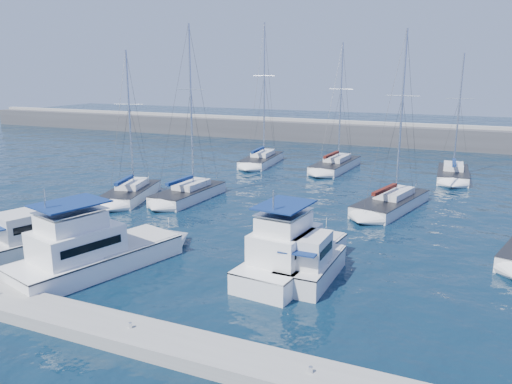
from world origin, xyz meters
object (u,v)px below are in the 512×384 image
at_px(sailboat_back_b, 335,165).
at_px(sailboat_mid_a, 131,193).
at_px(sailboat_mid_d, 391,203).
at_px(sailboat_back_c, 453,174).
at_px(sailboat_back_a, 262,160).
at_px(motor_yacht_port_outer, 37,238).
at_px(motor_yacht_stbd_inner, 290,254).
at_px(sailboat_mid_b, 189,193).
at_px(motor_yacht_stbd_outer, 310,264).
at_px(motor_yacht_port_inner, 90,253).

bearing_deg(sailboat_back_b, sailboat_mid_a, -118.48).
distance_m(sailboat_mid_d, sailboat_back_b, 17.11).
height_order(sailboat_back_b, sailboat_back_c, sailboat_back_b).
relative_size(sailboat_back_b, sailboat_back_c, 1.10).
distance_m(sailboat_back_a, sailboat_back_b, 9.20).
bearing_deg(motor_yacht_port_outer, motor_yacht_stbd_inner, 29.43).
relative_size(sailboat_mid_b, sailboat_back_a, 0.91).
xyz_separation_m(motor_yacht_stbd_inner, motor_yacht_stbd_outer, (1.31, -0.53, -0.19)).
bearing_deg(sailboat_mid_d, motor_yacht_port_inner, -109.89).
relative_size(motor_yacht_stbd_outer, sailboat_back_a, 0.33).
bearing_deg(motor_yacht_stbd_inner, sailboat_mid_a, 157.58).
height_order(motor_yacht_port_outer, sailboat_back_c, sailboat_back_c).
bearing_deg(motor_yacht_stbd_inner, motor_yacht_port_outer, -162.19).
height_order(motor_yacht_port_outer, motor_yacht_port_inner, motor_yacht_port_inner).
bearing_deg(motor_yacht_stbd_inner, sailboat_mid_d, 85.18).
xyz_separation_m(sailboat_mid_d, sailboat_back_b, (-8.70, 14.73, -0.00)).
height_order(motor_yacht_stbd_outer, sailboat_back_c, sailboat_back_c).
xyz_separation_m(sailboat_mid_b, sailboat_back_a, (-0.78, 18.41, 0.01)).
distance_m(sailboat_mid_d, sailboat_back_a, 22.96).
relative_size(motor_yacht_stbd_inner, sailboat_back_c, 0.70).
bearing_deg(motor_yacht_port_inner, sailboat_back_b, 97.97).
xyz_separation_m(motor_yacht_port_inner, motor_yacht_stbd_outer, (11.84, 3.87, -0.19)).
height_order(motor_yacht_port_inner, sailboat_mid_a, sailboat_mid_a).
relative_size(sailboat_mid_a, sailboat_mid_d, 0.90).
bearing_deg(sailboat_back_a, motor_yacht_stbd_outer, -67.36).
distance_m(motor_yacht_port_outer, sailboat_back_b, 35.66).
distance_m(sailboat_back_b, sailboat_back_c, 12.76).
relative_size(motor_yacht_port_outer, sailboat_back_c, 0.57).
bearing_deg(motor_yacht_stbd_inner, sailboat_back_b, 106.24).
distance_m(motor_yacht_stbd_inner, sailboat_mid_b, 18.57).
bearing_deg(sailboat_back_a, sailboat_mid_d, -43.63).
bearing_deg(motor_yacht_stbd_outer, motor_yacht_port_inner, -161.00).
height_order(motor_yacht_port_inner, motor_yacht_stbd_outer, motor_yacht_port_inner).
xyz_separation_m(motor_yacht_stbd_outer, sailboat_mid_d, (1.75, 16.68, -0.43)).
bearing_deg(sailboat_mid_b, motor_yacht_stbd_inner, -38.14).
bearing_deg(motor_yacht_stbd_inner, sailboat_back_c, 82.91).
xyz_separation_m(sailboat_back_a, sailboat_back_b, (9.19, 0.34, -0.03)).
relative_size(sailboat_mid_b, sailboat_back_c, 1.16).
bearing_deg(sailboat_mid_d, motor_yacht_stbd_inner, -87.14).
xyz_separation_m(sailboat_mid_d, sailboat_back_c, (4.07, 14.75, -0.00)).
relative_size(sailboat_back_a, sailboat_back_b, 1.16).
distance_m(sailboat_mid_b, sailboat_back_a, 18.43).
bearing_deg(motor_yacht_stbd_outer, sailboat_back_a, 118.33).
relative_size(motor_yacht_port_outer, sailboat_back_b, 0.52).
bearing_deg(sailboat_back_a, motor_yacht_port_outer, -96.33).
height_order(motor_yacht_port_inner, sailboat_mid_d, sailboat_mid_d).
bearing_deg(sailboat_mid_b, sailboat_back_c, 44.23).
bearing_deg(motor_yacht_port_outer, sailboat_mid_d, 63.54).
xyz_separation_m(sailboat_back_b, sailboat_back_c, (12.76, 0.02, -0.00)).
relative_size(motor_yacht_port_inner, motor_yacht_stbd_inner, 1.13).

